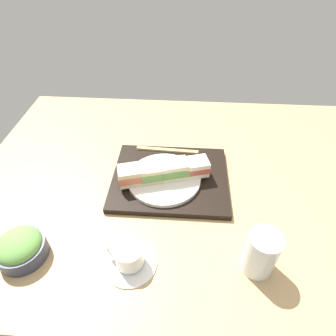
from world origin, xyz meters
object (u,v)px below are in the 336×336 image
Objects in this scene: sandwich_nearmost at (195,167)px; chopsticks_pair at (167,150)px; drinking_glass at (261,253)px; sandwich_inner_far at (153,172)px; salad_bowl at (20,248)px; sandwich_farmost at (132,175)px; coffee_cup at (129,257)px; sandwich_inner_near at (175,169)px; sandwich_plate at (164,178)px.

sandwich_nearmost is 0.44× the size of chopsticks_pair.
sandwich_inner_far is at bearing -42.78° from drinking_glass.
drinking_glass is (-58.83, -0.80, 2.82)cm from salad_bowl.
drinking_glass is at bearing 144.87° from sandwich_farmost.
drinking_glass reaches higher than coffee_cup.
sandwich_nearmost is 13.38cm from sandwich_inner_far.
sandwich_nearmost is at bearing -165.25° from sandwich_inner_near.
sandwich_inner_near is 6.69cm from sandwich_inner_far.
sandwich_inner_near reaches higher than coffee_cup.
sandwich_inner_near is 0.99× the size of sandwich_farmost.
sandwich_inner_near is 13.38cm from sandwich_farmost.
coffee_cup reaches higher than chopsticks_pair.
salad_bowl is (43.58, 30.29, -2.40)cm from sandwich_nearmost.
sandwich_nearmost is 1.02× the size of sandwich_farmost.
sandwich_inner_near is 0.75× the size of salad_bowl.
sandwich_inner_near reaches higher than sandwich_plate.
salad_bowl is 27.47cm from coffee_cup.
sandwich_plate is 2.49× the size of sandwich_inner_far.
sandwich_nearmost is 34.81cm from coffee_cup.
sandwich_nearmost is at bearing -165.25° from sandwich_inner_far.
sandwich_plate is at bearing 89.82° from chopsticks_pair.
salad_bowl is (33.88, 27.73, 0.81)cm from sandwich_plate.
sandwich_inner_near is 30.74cm from coffee_cup.
drinking_glass is at bearing 137.22° from sandwich_inner_far.
chopsticks_pair is 1.78× the size of drinking_glass.
sandwich_nearmost is at bearing -117.72° from coffee_cup.
drinking_glass is (-28.19, 26.09, 0.37)cm from sandwich_inner_far.
chopsticks_pair is (-3.28, -15.57, -3.53)cm from sandwich_inner_far.
sandwich_inner_far is 0.99× the size of sandwich_farmost.
sandwich_nearmost is at bearing -62.65° from drinking_glass.
drinking_glass reaches higher than sandwich_plate.
sandwich_farmost reaches higher than sandwich_nearmost.
coffee_cup is (-3.28, 25.58, -3.30)cm from sandwich_farmost.
sandwich_inner_near reaches higher than sandwich_farmost.
sandwich_plate is at bearing -102.86° from coffee_cup.
sandwich_nearmost is (-9.70, -2.56, 3.21)cm from sandwich_plate.
sandwich_nearmost is 53.13cm from salad_bowl.
chopsticks_pair is (-9.75, -17.27, -3.62)cm from sandwich_farmost.
coffee_cup is (9.66, 28.98, -3.42)cm from sandwich_inner_near.
sandwich_plate is 4.67cm from sandwich_inner_far.
drinking_glass reaches higher than salad_bowl.
sandwich_inner_far is at bearing 78.10° from chopsticks_pair.
chopsticks_pair is 1.63× the size of coffee_cup.
sandwich_plate is at bearing -47.19° from drinking_glass.
sandwich_plate is at bearing 14.75° from sandwich_nearmost.
sandwich_inner_far is at bearing -96.66° from coffee_cup.
sandwich_farmost is at bearing 14.75° from sandwich_plate.
sandwich_farmost is at bearing -35.13° from drinking_glass.
sandwich_plate is at bearing 14.75° from sandwich_inner_near.
sandwich_nearmost is 0.77× the size of salad_bowl.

